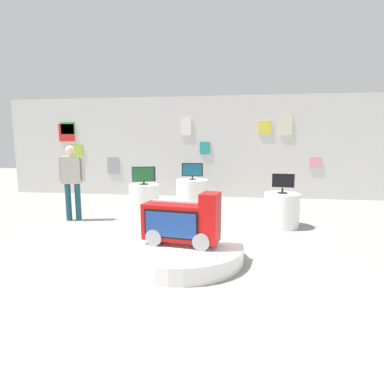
% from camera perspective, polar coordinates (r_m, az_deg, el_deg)
% --- Properties ---
extents(ground_plane, '(30.00, 30.00, 0.00)m').
position_cam_1_polar(ground_plane, '(4.65, -4.78, -11.98)').
color(ground_plane, gray).
extents(back_wall_display, '(12.67, 0.13, 3.05)m').
position_cam_1_polar(back_wall_display, '(9.77, 2.09, 8.10)').
color(back_wall_display, silver).
rests_on(back_wall_display, ground).
extents(main_display_pedestal, '(1.76, 1.76, 0.23)m').
position_cam_1_polar(main_display_pedestal, '(4.56, -1.97, -10.82)').
color(main_display_pedestal, white).
rests_on(main_display_pedestal, ground).
extents(novelty_firetruck_tv, '(1.11, 0.55, 0.76)m').
position_cam_1_polar(novelty_firetruck_tv, '(4.43, -1.77, -5.68)').
color(novelty_firetruck_tv, gray).
rests_on(novelty_firetruck_tv, main_display_pedestal).
extents(display_pedestal_left_rear, '(0.71, 0.71, 0.68)m').
position_cam_1_polar(display_pedestal_left_rear, '(7.66, -8.64, -1.14)').
color(display_pedestal_left_rear, white).
rests_on(display_pedestal_left_rear, ground).
extents(tv_on_left_rear, '(0.54, 0.22, 0.43)m').
position_cam_1_polar(tv_on_left_rear, '(7.58, -8.76, 3.04)').
color(tv_on_left_rear, black).
rests_on(tv_on_left_rear, display_pedestal_left_rear).
extents(display_pedestal_center_rear, '(0.69, 0.69, 0.68)m').
position_cam_1_polar(display_pedestal_center_rear, '(6.50, 15.90, -3.17)').
color(display_pedestal_center_rear, white).
rests_on(display_pedestal_center_rear, ground).
extents(tv_on_center_rear, '(0.46, 0.19, 0.40)m').
position_cam_1_polar(tv_on_center_rear, '(6.41, 16.12, 1.77)').
color(tv_on_center_rear, black).
rests_on(tv_on_center_rear, display_pedestal_center_rear).
extents(display_pedestal_right_rear, '(0.87, 0.87, 0.68)m').
position_cam_1_polar(display_pedestal_right_rear, '(8.59, 0.05, 0.03)').
color(display_pedestal_right_rear, white).
rests_on(display_pedestal_right_rear, ground).
extents(tv_on_right_rear, '(0.57, 0.19, 0.45)m').
position_cam_1_polar(tv_on_right_rear, '(8.51, 0.05, 3.94)').
color(tv_on_right_rear, black).
rests_on(tv_on_right_rear, display_pedestal_right_rear).
extents(shopper_browsing_near_truck, '(0.55, 0.28, 1.60)m').
position_cam_1_polar(shopper_browsing_near_truck, '(7.16, -20.93, 2.51)').
color(shopper_browsing_near_truck, '#194751').
rests_on(shopper_browsing_near_truck, ground).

